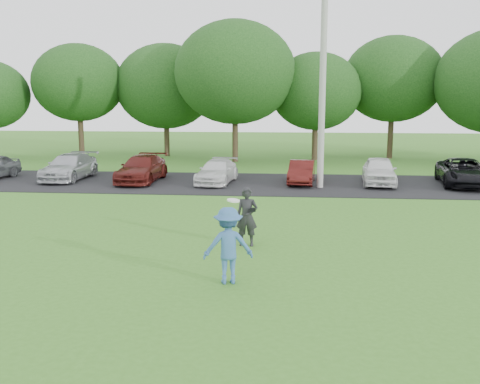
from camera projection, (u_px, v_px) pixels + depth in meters
The scene contains 7 objects.
ground at pixel (226, 274), 12.24m from camera, with size 100.00×100.00×0.00m, color #397120.
parking_lot at pixel (259, 183), 24.98m from camera, with size 32.00×6.50×0.03m, color black.
utility_pole at pixel (323, 78), 23.02m from camera, with size 0.28×0.28×9.61m, color #A5A4A0.
frisbee_player at pixel (228, 245), 11.56m from camera, with size 1.19×0.82×1.93m.
camera_bystander at pixel (247, 217), 14.50m from camera, with size 0.61×0.45×1.61m.
parked_cars at pixel (270, 170), 24.92m from camera, with size 28.36×5.03×1.25m.
tree_row at pixel (292, 82), 33.55m from camera, with size 42.39×9.85×8.64m.
Camera 1 is at (1.42, -11.64, 4.02)m, focal length 40.00 mm.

